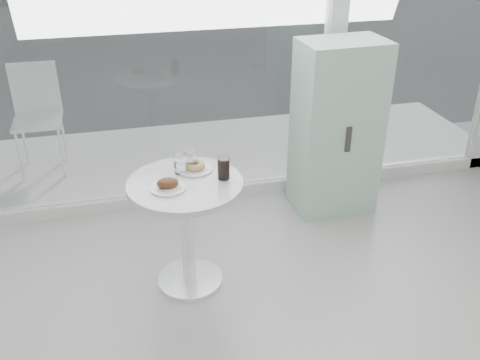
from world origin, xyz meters
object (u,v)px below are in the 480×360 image
object	(u,v)px
water_tumbler_b	(190,161)
plate_donut	(195,167)
patio_chair	(37,111)
main_table	(187,212)
plate_fritter	(168,185)
mint_cabinet	(337,128)
water_tumbler_a	(180,165)
cola_glass	(224,168)

from	to	relation	value
water_tumbler_b	plate_donut	bearing A→B (deg)	-32.87
patio_chair	main_table	bearing A→B (deg)	-61.60
patio_chair	plate_fritter	size ratio (longest dim) A/B	4.50
patio_chair	mint_cabinet	bearing A→B (deg)	-27.20
main_table	water_tumbler_a	size ratio (longest dim) A/B	6.14
patio_chair	water_tumbler_b	bearing A→B (deg)	-58.08
water_tumbler_a	plate_fritter	bearing A→B (deg)	-117.85
main_table	plate_donut	xyz separation A→B (m)	(0.09, 0.15, 0.24)
mint_cabinet	water_tumbler_a	size ratio (longest dim) A/B	11.08
patio_chair	water_tumbler_b	distance (m)	2.13
water_tumbler_b	plate_fritter	bearing A→B (deg)	-126.85
plate_donut	water_tumbler_a	bearing A→B (deg)	-171.20
plate_donut	water_tumbler_b	world-z (taller)	water_tumbler_b
cola_glass	plate_donut	bearing A→B (deg)	134.43
water_tumbler_a	water_tumbler_b	bearing A→B (deg)	25.53
cola_glass	water_tumbler_b	bearing A→B (deg)	136.01
main_table	patio_chair	distance (m)	2.23
main_table	water_tumbler_a	bearing A→B (deg)	92.72
main_table	plate_fritter	bearing A→B (deg)	-150.86
plate_donut	patio_chair	bearing A→B (deg)	122.11
main_table	cola_glass	bearing A→B (deg)	-2.92
main_table	water_tumbler_b	distance (m)	0.33
mint_cabinet	cola_glass	bearing A→B (deg)	-147.88
patio_chair	cola_glass	world-z (taller)	patio_chair
water_tumbler_a	water_tumbler_b	world-z (taller)	water_tumbler_b
mint_cabinet	plate_fritter	distance (m)	1.64
main_table	patio_chair	world-z (taller)	patio_chair
mint_cabinet	plate_donut	xyz separation A→B (m)	(-1.23, -0.59, 0.10)
water_tumbler_a	cola_glass	size ratio (longest dim) A/B	0.87
main_table	water_tumbler_b	size ratio (longest dim) A/B	5.93
patio_chair	plate_donut	xyz separation A→B (m)	(1.14, -1.82, 0.19)
mint_cabinet	water_tumbler_a	world-z (taller)	mint_cabinet
water_tumbler_a	cola_glass	xyz separation A→B (m)	(0.25, -0.14, 0.01)
plate_fritter	plate_donut	bearing A→B (deg)	46.74
mint_cabinet	plate_fritter	world-z (taller)	mint_cabinet
mint_cabinet	water_tumbler_b	world-z (taller)	mint_cabinet
water_tumbler_b	water_tumbler_a	bearing A→B (deg)	-154.47
mint_cabinet	water_tumbler_b	bearing A→B (deg)	-158.23
plate_donut	cola_glass	size ratio (longest dim) A/B	1.59
plate_fritter	water_tumbler_a	size ratio (longest dim) A/B	1.72
plate_fritter	plate_donut	world-z (taller)	plate_fritter
mint_cabinet	main_table	bearing A→B (deg)	-153.51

